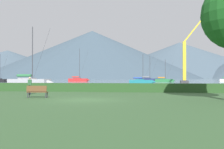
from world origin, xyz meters
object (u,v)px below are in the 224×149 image
(sailboat_slip_4, at_px, (141,81))
(person_standing_walker, at_px, (30,84))
(sailboat_slip_2, at_px, (78,80))
(dock_crane, at_px, (185,64))
(sailboat_slip_5, at_px, (164,80))
(sailboat_slip_1, at_px, (149,80))
(park_bench_near_path, at_px, (37,91))
(sailboat_slip_6, at_px, (30,82))

(sailboat_slip_4, distance_m, person_standing_walker, 46.22)
(sailboat_slip_2, distance_m, dock_crane, 47.01)
(sailboat_slip_4, distance_m, sailboat_slip_5, 25.40)
(person_standing_walker, height_order, dock_crane, dock_crane)
(sailboat_slip_1, height_order, person_standing_walker, sailboat_slip_1)
(person_standing_walker, relative_size, dock_crane, 0.09)
(dock_crane, bearing_deg, park_bench_near_path, -108.41)
(sailboat_slip_1, height_order, dock_crane, dock_crane)
(sailboat_slip_1, height_order, park_bench_near_path, sailboat_slip_1)
(person_standing_walker, bearing_deg, dock_crane, 64.56)
(sailboat_slip_6, bearing_deg, dock_crane, 41.35)
(sailboat_slip_5, bearing_deg, park_bench_near_path, -104.65)
(sailboat_slip_4, height_order, sailboat_slip_6, sailboat_slip_6)
(sailboat_slip_6, relative_size, dock_crane, 0.65)
(sailboat_slip_6, distance_m, person_standing_walker, 28.19)
(dock_crane, bearing_deg, sailboat_slip_5, 101.67)
(sailboat_slip_6, xyz_separation_m, person_standing_walker, (12.27, -25.38, 0.20))
(sailboat_slip_2, relative_size, sailboat_slip_6, 1.11)
(sailboat_slip_6, height_order, dock_crane, dock_crane)
(sailboat_slip_4, bearing_deg, sailboat_slip_2, 130.98)
(sailboat_slip_5, xyz_separation_m, park_bench_near_path, (-12.57, -73.86, -0.05))
(sailboat_slip_6, relative_size, park_bench_near_path, 6.96)
(sailboat_slip_1, bearing_deg, person_standing_walker, -92.82)
(sailboat_slip_2, relative_size, dock_crane, 0.72)
(sailboat_slip_5, bearing_deg, dock_crane, -83.32)
(park_bench_near_path, height_order, person_standing_walker, person_standing_walker)
(sailboat_slip_6, distance_m, dock_crane, 39.20)
(sailboat_slip_4, bearing_deg, sailboat_slip_1, 89.83)
(sailboat_slip_1, height_order, sailboat_slip_4, sailboat_slip_1)
(sailboat_slip_5, relative_size, sailboat_slip_6, 0.67)
(sailboat_slip_1, distance_m, sailboat_slip_4, 38.68)
(sailboat_slip_2, xyz_separation_m, dock_crane, (36.85, -28.86, 4.34))
(sailboat_slip_2, height_order, park_bench_near_path, sailboat_slip_2)
(park_bench_near_path, bearing_deg, sailboat_slip_6, 114.37)
(sailboat_slip_2, height_order, person_standing_walker, sailboat_slip_2)
(park_bench_near_path, bearing_deg, sailboat_slip_1, 83.01)
(sailboat_slip_5, bearing_deg, sailboat_slip_4, -110.15)
(sailboat_slip_5, bearing_deg, sailboat_slip_2, 163.45)
(sailboat_slip_1, xyz_separation_m, person_standing_walker, (-9.57, -84.11, 0.30))
(sailboat_slip_1, height_order, sailboat_slip_2, sailboat_slip_2)
(sailboat_slip_2, relative_size, sailboat_slip_5, 1.66)
(park_bench_near_path, bearing_deg, sailboat_slip_4, 80.75)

